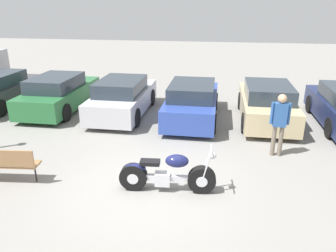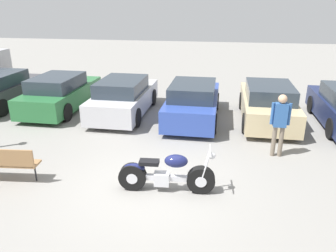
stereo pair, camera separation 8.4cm
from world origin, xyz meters
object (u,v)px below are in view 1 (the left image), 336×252
at_px(motorcycle, 166,174).
at_px(parked_car_dark_grey, 0,90).
at_px(park_bench, 0,162).
at_px(person_standing, 280,120).
at_px(parked_car_blue, 192,102).
at_px(parked_car_silver, 123,98).
at_px(parked_car_champagne, 267,103).
at_px(parked_car_green, 59,94).

xyz_separation_m(motorcycle, parked_car_dark_grey, (-7.77, 5.34, 0.24)).
bearing_deg(park_bench, person_standing, 21.06).
bearing_deg(person_standing, parked_car_blue, 134.58).
bearing_deg(parked_car_silver, park_bench, -104.67).
distance_m(parked_car_dark_grey, person_standing, 10.93).
height_order(parked_car_silver, parked_car_champagne, same).
bearing_deg(parked_car_dark_grey, parked_car_green, -1.99).
bearing_deg(parked_car_silver, parked_car_dark_grey, 177.48).
relative_size(parked_car_green, parked_car_champagne, 1.00).
xyz_separation_m(park_bench, person_standing, (6.63, 2.55, 0.51)).
height_order(parked_car_champagne, person_standing, person_standing).
distance_m(parked_car_blue, parked_car_champagne, 2.64).
relative_size(parked_car_dark_grey, parked_car_silver, 1.00).
relative_size(parked_car_silver, parked_car_champagne, 1.00).
bearing_deg(motorcycle, parked_car_silver, 116.12).
bearing_deg(parked_car_dark_grey, person_standing, -16.15).
relative_size(motorcycle, park_bench, 1.22).
bearing_deg(parked_car_green, park_bench, -77.41).
bearing_deg(parked_car_champagne, parked_car_green, 179.62).
xyz_separation_m(parked_car_green, parked_car_champagne, (7.89, -0.05, 0.00)).
xyz_separation_m(parked_car_blue, person_standing, (2.60, -2.63, 0.40)).
bearing_deg(park_bench, parked_car_blue, 52.13).
height_order(parked_car_green, parked_car_silver, same).
bearing_deg(park_bench, parked_car_dark_grey, 124.61).
xyz_separation_m(parked_car_silver, parked_car_blue, (2.63, -0.17, 0.00)).
relative_size(motorcycle, parked_car_dark_grey, 0.52).
distance_m(parked_car_silver, park_bench, 5.54).
relative_size(parked_car_blue, parked_car_champagne, 1.00).
height_order(park_bench, person_standing, person_standing).
bearing_deg(parked_car_silver, parked_car_blue, -3.73).
height_order(parked_car_silver, park_bench, parked_car_silver).
distance_m(motorcycle, parked_car_blue, 4.94).
distance_m(motorcycle, parked_car_silver, 5.69).
xyz_separation_m(parked_car_champagne, park_bench, (-6.67, -5.45, -0.11)).
distance_m(motorcycle, parked_car_champagne, 5.88).
bearing_deg(person_standing, parked_car_champagne, 89.30).
bearing_deg(person_standing, parked_car_silver, 151.77).
distance_m(parked_car_green, parked_car_blue, 5.27).
distance_m(motorcycle, parked_car_green, 7.34).
distance_m(parked_car_champagne, park_bench, 8.61).
distance_m(park_bench, person_standing, 7.12).
relative_size(motorcycle, parked_car_silver, 0.52).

